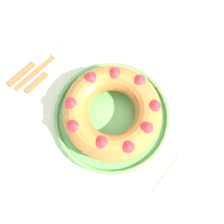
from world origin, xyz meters
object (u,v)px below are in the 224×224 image
bundt_cake (112,112)px  cake_knife (46,75)px  serving_dish (112,117)px  fork (46,63)px  serving_knife (33,64)px  napkin (194,194)px

bundt_cake → cake_knife: size_ratio=1.46×
serving_dish → fork: serving_dish is taller
serving_knife → bundt_cake: bearing=8.4°
serving_knife → cake_knife: 0.05m
cake_knife → napkin: 0.53m
serving_knife → napkin: 0.58m
bundt_cake → cake_knife: 0.24m
serving_dish → serving_knife: bearing=-169.7°
bundt_cake → napkin: 0.30m
serving_dish → fork: 0.25m
serving_knife → serving_dish: bearing=8.4°
cake_knife → serving_dish: bearing=10.6°
serving_knife → fork: bearing=49.5°
napkin → bundt_cake: bearing=-178.6°
cake_knife → bundt_cake: bearing=10.6°
serving_dish → cake_knife: size_ratio=1.79×
fork → napkin: (0.55, 0.03, -0.00)m
serving_dish → serving_knife: serving_dish is taller
bundt_cake → fork: (-0.25, -0.02, -0.06)m
serving_dish → serving_knife: (-0.28, -0.05, -0.01)m
cake_knife → fork: bearing=137.1°
fork → serving_dish: bearing=0.8°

